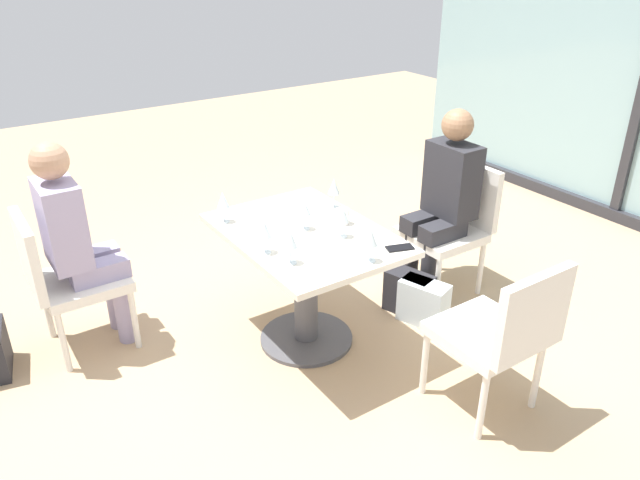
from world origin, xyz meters
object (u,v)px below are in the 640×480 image
at_px(wine_glass_0, 334,187).
at_px(wine_glass_5, 342,215).
at_px(cell_phone_on_table, 400,248).
at_px(handbag_0, 409,293).
at_px(chair_front_left, 63,275).
at_px(handbag_2, 423,303).
at_px(chair_near_window, 453,221).
at_px(wine_glass_6, 371,238).
at_px(dining_table_main, 305,265).
at_px(wine_glass_4, 223,201).
at_px(wine_glass_3, 304,208).
at_px(coffee_cup, 343,216).
at_px(person_near_window, 444,196).
at_px(wine_glass_2, 290,240).
at_px(chair_far_right, 503,330).
at_px(person_front_left, 77,238).
at_px(wine_glass_1, 264,230).

relative_size(wine_glass_0, wine_glass_5, 1.00).
bearing_deg(cell_phone_on_table, handbag_0, 147.93).
relative_size(chair_front_left, handbag_2, 2.90).
height_order(chair_near_window, chair_front_left, same).
relative_size(wine_glass_0, wine_glass_6, 1.00).
xyz_separation_m(dining_table_main, wine_glass_6, (0.47, 0.09, 0.35)).
relative_size(wine_glass_4, cell_phone_on_table, 1.28).
distance_m(wine_glass_3, wine_glass_5, 0.23).
relative_size(wine_glass_4, coffee_cup, 2.06).
bearing_deg(person_near_window, wine_glass_3, -91.62).
bearing_deg(chair_front_left, wine_glass_0, 71.31).
xyz_separation_m(wine_glass_0, wine_glass_6, (0.66, -0.24, 0.00)).
distance_m(dining_table_main, coffee_cup, 0.35).
bearing_deg(chair_front_left, wine_glass_2, 43.48).
relative_size(wine_glass_2, wine_glass_4, 1.00).
xyz_separation_m(chair_near_window, wine_glass_0, (-0.19, -0.85, 0.37)).
bearing_deg(person_near_window, coffee_cup, -87.91).
bearing_deg(cell_phone_on_table, chair_front_left, -109.43).
relative_size(chair_far_right, person_front_left, 0.69).
relative_size(wine_glass_4, wine_glass_6, 1.00).
bearing_deg(person_near_window, wine_glass_0, -104.44).
xyz_separation_m(wine_glass_0, handbag_0, (0.30, 0.39, -0.72)).
bearing_deg(wine_glass_4, wine_glass_3, 44.32).
bearing_deg(person_front_left, wine_glass_5, 54.17).
relative_size(person_front_left, wine_glass_5, 6.81).
xyz_separation_m(coffee_cup, cell_phone_on_table, (0.42, 0.07, -0.04)).
relative_size(coffee_cup, handbag_2, 0.30).
bearing_deg(wine_glass_0, person_front_left, -110.04).
bearing_deg(wine_glass_6, coffee_cup, 161.20).
height_order(wine_glass_0, wine_glass_3, same).
xyz_separation_m(chair_far_right, coffee_cup, (-1.02, -0.22, 0.28)).
height_order(dining_table_main, person_front_left, person_front_left).
bearing_deg(person_front_left, wine_glass_6, 44.48).
bearing_deg(handbag_2, wine_glass_1, -117.40).
bearing_deg(coffee_cup, wine_glass_0, 157.52).
height_order(person_front_left, wine_glass_5, person_front_left).
relative_size(wine_glass_3, handbag_0, 0.62).
distance_m(chair_front_left, wine_glass_3, 1.41).
bearing_deg(person_near_window, chair_front_left, -107.31).
height_order(chair_near_window, wine_glass_5, wine_glass_5).
distance_m(chair_far_right, wine_glass_4, 1.66).
distance_m(chair_near_window, cell_phone_on_table, 1.01).
distance_m(wine_glass_5, cell_phone_on_table, 0.36).
bearing_deg(person_front_left, handbag_0, 65.71).
bearing_deg(handbag_0, handbag_2, -16.36).
xyz_separation_m(chair_near_window, handbag_0, (0.11, -0.45, -0.36)).
distance_m(chair_near_window, chair_far_right, 1.27).
xyz_separation_m(chair_front_left, handbag_0, (0.80, 1.89, -0.36)).
bearing_deg(handbag_2, wine_glass_6, -89.52).
relative_size(chair_front_left, coffee_cup, 9.67).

